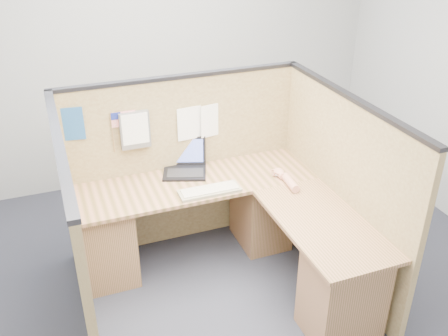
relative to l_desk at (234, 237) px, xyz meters
name	(u,v)px	position (x,y,z in m)	size (l,w,h in m)	color
floor	(225,305)	(-0.18, -0.29, -0.39)	(5.00, 5.00, 0.00)	#21242F
wall_back	(146,52)	(-0.18, 1.96, 1.01)	(5.00, 5.00, 0.00)	#A4A7AA
cubicle_partitions	(205,192)	(-0.18, 0.14, 0.38)	(2.06, 1.83, 1.53)	brown
l_desk	(234,237)	(0.00, 0.00, 0.00)	(1.95, 1.75, 0.73)	brown
laptop	(182,164)	(-0.23, 0.61, 0.40)	(0.42, 0.44, 0.26)	black
keyboard	(210,191)	(-0.13, 0.19, 0.35)	(0.49, 0.17, 0.03)	gray
mouse	(279,174)	(0.49, 0.24, 0.36)	(0.10, 0.06, 0.04)	silver
hand_forearm	(287,179)	(0.50, 0.11, 0.37)	(0.10, 0.35, 0.07)	tan
blue_poster	(71,124)	(-1.06, 0.68, 0.86)	(0.20, 0.00, 0.26)	#1F4F8F
american_flag	(121,121)	(-0.69, 0.67, 0.84)	(0.19, 0.01, 0.33)	olive
file_holder	(135,130)	(-0.59, 0.66, 0.75)	(0.24, 0.05, 0.30)	slate
paper_left	(190,123)	(-0.12, 0.68, 0.72)	(0.22, 0.00, 0.29)	white
paper_right	(213,120)	(0.08, 0.68, 0.72)	(0.22, 0.00, 0.28)	white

